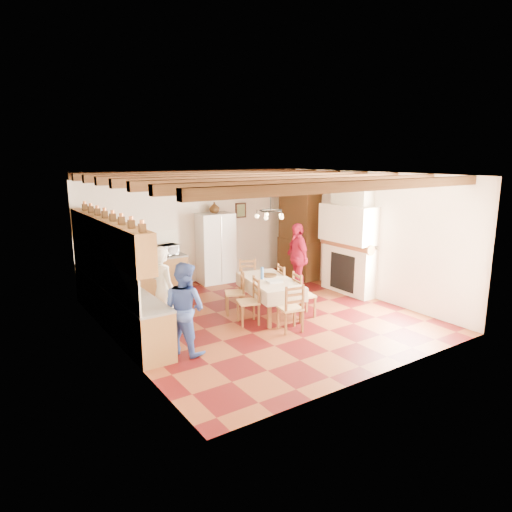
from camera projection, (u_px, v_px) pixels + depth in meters
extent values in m
cube|color=#470C0D|center=(260.00, 316.00, 9.77)|extent=(6.00, 6.50, 0.02)
cube|color=silver|center=(260.00, 174.00, 9.12)|extent=(6.00, 6.50, 0.02)
cube|color=#F2E1CE|center=(191.00, 227.00, 12.09)|extent=(6.00, 0.02, 3.00)
cube|color=#F2E1CE|center=(383.00, 283.00, 6.80)|extent=(6.00, 0.02, 3.00)
cube|color=#F2E1CE|center=(115.00, 267.00, 7.81)|extent=(0.02, 6.50, 3.00)
cube|color=#F2E1CE|center=(362.00, 234.00, 11.08)|extent=(0.02, 6.50, 3.00)
cube|color=brown|center=(118.00, 306.00, 9.06)|extent=(0.60, 4.30, 0.86)
cube|color=brown|center=(141.00, 277.00, 11.22)|extent=(2.30, 0.60, 0.86)
cube|color=slate|center=(117.00, 285.00, 8.96)|extent=(0.62, 4.30, 0.04)
cube|color=slate|center=(140.00, 259.00, 11.13)|extent=(2.34, 0.62, 0.04)
cube|color=white|center=(101.00, 271.00, 8.74)|extent=(0.03, 4.30, 0.60)
cube|color=white|center=(135.00, 245.00, 11.29)|extent=(2.30, 0.03, 0.60)
cube|color=brown|center=(107.00, 237.00, 8.68)|extent=(0.35, 4.20, 0.70)
cube|color=black|center=(241.00, 210.00, 12.83)|extent=(0.34, 0.03, 0.42)
cube|color=silver|center=(215.00, 248.00, 12.28)|extent=(0.99, 0.83, 1.87)
cube|color=beige|center=(270.00, 281.00, 9.76)|extent=(1.22, 1.89, 0.05)
cube|color=brown|center=(269.00, 311.00, 9.01)|extent=(0.08, 0.08, 0.72)
cube|color=brown|center=(302.00, 306.00, 9.28)|extent=(0.08, 0.08, 0.72)
cube|color=brown|center=(241.00, 290.00, 10.41)|extent=(0.08, 0.08, 0.72)
cube|color=brown|center=(270.00, 286.00, 10.68)|extent=(0.08, 0.08, 0.72)
torus|color=black|center=(270.00, 210.00, 9.44)|extent=(0.47, 0.47, 0.03)
imported|color=white|center=(163.00, 292.00, 8.52)|extent=(0.55, 0.71, 1.74)
imported|color=#3750A0|center=(185.00, 308.00, 7.81)|extent=(0.88, 0.97, 1.61)
imported|color=#BC1638|center=(297.00, 258.00, 11.38)|extent=(0.66, 1.09, 1.74)
imported|color=silver|center=(168.00, 250.00, 11.51)|extent=(0.53, 0.41, 0.27)
imported|color=#3B2413|center=(214.00, 207.00, 12.05)|extent=(0.30, 0.30, 0.29)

